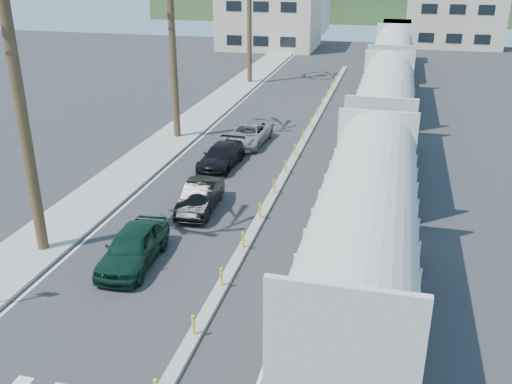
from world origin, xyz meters
The scene contains 11 objects.
ground centered at (0.00, 0.00, 0.00)m, with size 140.00×140.00×0.00m, color #28282B.
sidewalk centered at (-8.50, 25.00, 0.07)m, with size 3.00×90.00×0.15m, color gray.
rails centered at (5.00, 28.00, 0.03)m, with size 1.56×100.00×0.06m.
median centered at (0.00, 19.96, 0.09)m, with size 0.45×60.00×0.85m.
lane_markings centered at (-2.15, 25.00, 0.00)m, with size 9.42×90.00×0.01m.
freight_train centered at (5.00, 23.94, 2.91)m, with size 3.00×60.94×5.85m.
buildings centered at (-6.41, 71.66, 4.36)m, with size 38.00×27.00×10.00m.
car_lead centered at (-3.89, 5.92, 0.76)m, with size 2.07×4.58×1.53m, color black.
car_second centered at (-3.03, 11.43, 0.68)m, with size 1.72×4.23×1.37m, color black.
car_third centered at (-3.83, 17.40, 0.64)m, with size 2.04×4.52×1.29m, color black.
car_rear centered at (-3.38, 21.86, 0.66)m, with size 2.44×4.84×1.31m, color #A5A7AA.
Camera 1 is at (5.54, -12.09, 11.38)m, focal length 40.00 mm.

